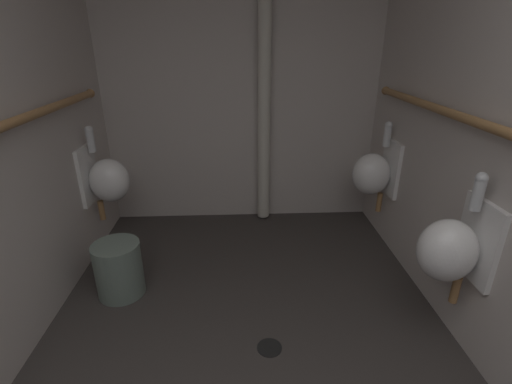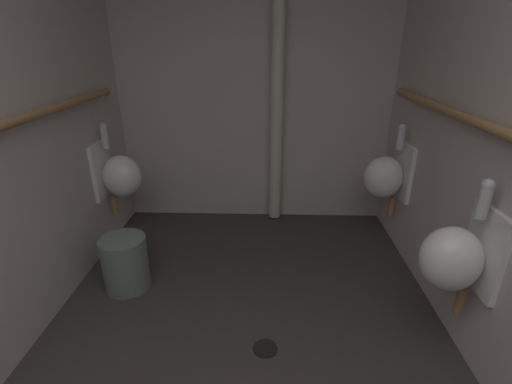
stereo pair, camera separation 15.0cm
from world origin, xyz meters
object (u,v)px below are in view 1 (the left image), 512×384
at_px(waste_bin, 119,269).
at_px(urinal_left_mid, 106,179).
at_px(floor_drain, 269,347).
at_px(urinal_right_far, 374,173).
at_px(standpipe_back_wall, 264,70).
at_px(urinal_right_mid, 451,248).

bearing_deg(waste_bin, urinal_left_mid, 109.24).
height_order(urinal_left_mid, floor_drain, urinal_left_mid).
bearing_deg(urinal_right_far, standpipe_back_wall, 152.36).
xyz_separation_m(standpipe_back_wall, waste_bin, (-1.04, -1.08, -1.17)).
xyz_separation_m(urinal_left_mid, waste_bin, (0.21, -0.59, -0.42)).
distance_m(urinal_right_far, floor_drain, 1.61).
xyz_separation_m(urinal_left_mid, urinal_right_mid, (2.10, -1.11, 0.00)).
relative_size(urinal_left_mid, waste_bin, 2.01).
bearing_deg(urinal_right_mid, urinal_right_far, 90.00).
distance_m(standpipe_back_wall, waste_bin, 1.90).
xyz_separation_m(urinal_right_far, floor_drain, (-0.93, -1.17, -0.60)).
height_order(floor_drain, waste_bin, waste_bin).
bearing_deg(urinal_right_mid, urinal_left_mid, 152.14).
relative_size(urinal_right_far, standpipe_back_wall, 0.28).
relative_size(urinal_right_far, floor_drain, 5.39).
bearing_deg(waste_bin, standpipe_back_wall, 46.26).
relative_size(urinal_left_mid, floor_drain, 5.39).
height_order(urinal_right_mid, floor_drain, urinal_right_mid).
distance_m(urinal_right_mid, urinal_right_far, 1.15).
bearing_deg(standpipe_back_wall, urinal_left_mid, -158.48).
xyz_separation_m(urinal_left_mid, standpipe_back_wall, (1.24, 0.49, 0.75)).
distance_m(urinal_right_mid, standpipe_back_wall, 1.97).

